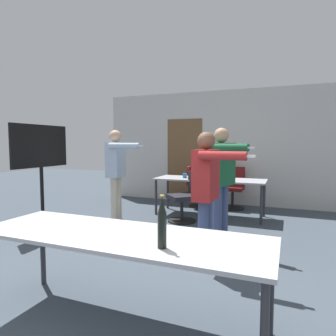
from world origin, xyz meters
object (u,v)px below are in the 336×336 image
(person_far_watching, at_px, (222,173))
(person_left_plaid, at_px, (207,184))
(beer_bottle, at_px, (162,223))
(tv_screen, at_px, (41,162))
(office_chair_far_right, at_px, (186,198))
(drink_cup, at_px, (185,176))
(office_chair_far_left, at_px, (197,188))
(person_center_tall, at_px, (116,166))
(office_chair_mid_tucked, at_px, (233,189))

(person_far_watching, xyz_separation_m, person_left_plaid, (0.03, -1.01, -0.05))
(person_left_plaid, distance_m, beer_bottle, 1.67)
(beer_bottle, bearing_deg, tv_screen, 146.13)
(office_chair_far_right, bearing_deg, person_far_watching, -175.16)
(office_chair_far_right, distance_m, beer_bottle, 3.58)
(person_far_watching, xyz_separation_m, office_chair_far_right, (-0.82, 0.72, -0.58))
(person_left_plaid, height_order, drink_cup, person_left_plaid)
(tv_screen, bearing_deg, office_chair_far_left, -37.76)
(person_far_watching, bearing_deg, person_left_plaid, 19.08)
(person_center_tall, distance_m, drink_cup, 1.42)
(person_far_watching, xyz_separation_m, person_center_tall, (-2.05, 0.32, 0.02))
(office_chair_far_right, bearing_deg, person_left_plaid, 162.46)
(person_left_plaid, height_order, office_chair_far_left, person_left_plaid)
(office_chair_mid_tucked, xyz_separation_m, office_chair_far_right, (-0.62, -1.48, 0.00))
(person_center_tall, xyz_separation_m, office_chair_mid_tucked, (1.85, 1.88, -0.60))
(person_far_watching, relative_size, person_left_plaid, 1.06)
(person_far_watching, relative_size, office_chair_mid_tucked, 1.83)
(office_chair_far_right, bearing_deg, beer_bottle, 152.41)
(person_far_watching, relative_size, office_chair_far_right, 1.83)
(person_center_tall, relative_size, office_chair_far_left, 1.82)
(person_left_plaid, xyz_separation_m, office_chair_far_left, (-1.02, 3.07, -0.52))
(person_center_tall, xyz_separation_m, beer_bottle, (2.21, -3.00, -0.11))
(beer_bottle, height_order, drink_cup, beer_bottle)
(person_left_plaid, xyz_separation_m, office_chair_mid_tucked, (-0.23, 3.21, -0.53))
(office_chair_mid_tucked, distance_m, drink_cup, 1.30)
(tv_screen, xyz_separation_m, office_chair_mid_tucked, (2.81, 2.75, -0.71))
(person_left_plaid, bearing_deg, drink_cup, -152.04)
(tv_screen, height_order, beer_bottle, tv_screen)
(tv_screen, height_order, person_far_watching, tv_screen)
(tv_screen, distance_m, office_chair_far_left, 3.37)
(office_chair_mid_tucked, bearing_deg, person_left_plaid, 95.47)
(office_chair_far_right, bearing_deg, drink_cup, -23.30)
(tv_screen, relative_size, person_left_plaid, 1.11)
(office_chair_far_left, distance_m, drink_cup, 0.87)
(person_left_plaid, height_order, person_center_tall, person_center_tall)
(person_far_watching, bearing_deg, office_chair_mid_tucked, -157.77)
(drink_cup, bearing_deg, person_center_tall, -137.09)
(office_chair_far_left, xyz_separation_m, drink_cup, (-0.04, -0.79, 0.36))
(person_far_watching, bearing_deg, drink_cup, -124.01)
(office_chair_mid_tucked, relative_size, office_chair_far_right, 1.00)
(person_left_plaid, relative_size, office_chair_far_right, 1.72)
(person_center_tall, bearing_deg, beer_bottle, 29.32)
(tv_screen, relative_size, person_far_watching, 1.05)
(beer_bottle, bearing_deg, drink_cup, 106.78)
(person_left_plaid, relative_size, beer_bottle, 4.40)
(tv_screen, relative_size, drink_cup, 18.55)
(office_chair_far_left, bearing_deg, beer_bottle, 6.45)
(person_left_plaid, relative_size, person_center_tall, 0.94)
(person_center_tall, distance_m, office_chair_mid_tucked, 2.70)
(office_chair_far_right, bearing_deg, tv_screen, 76.44)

